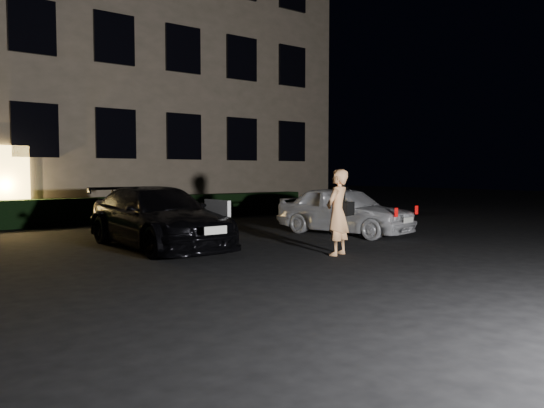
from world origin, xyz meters
TOP-DOWN VIEW (x-y plane):
  - ground at (0.00, 0.00)m, footprint 80.00×80.00m
  - building at (-0.00, 14.99)m, footprint 20.00×8.11m
  - hedge at (0.00, 10.50)m, footprint 15.00×0.70m
  - sedan at (-1.64, 4.21)m, footprint 2.06×4.81m
  - hatch at (3.47, 3.44)m, footprint 2.31×4.09m
  - man at (0.77, 0.93)m, footprint 0.81×0.61m

SIDE VIEW (x-z plane):
  - ground at x=0.00m, z-range 0.00..0.00m
  - hedge at x=0.00m, z-range 0.00..0.85m
  - hatch at x=3.47m, z-range 0.00..1.31m
  - sedan at x=-1.64m, z-range 0.00..1.36m
  - man at x=0.77m, z-range 0.00..1.75m
  - building at x=0.00m, z-range 0.00..12.00m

